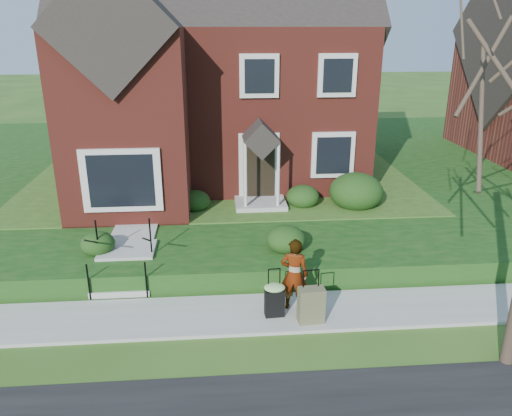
{
  "coord_description": "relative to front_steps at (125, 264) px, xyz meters",
  "views": [
    {
      "loc": [
        -0.14,
        -9.52,
        6.04
      ],
      "look_at": [
        0.78,
        2.0,
        1.8
      ],
      "focal_mm": 35.0,
      "sensor_mm": 36.0,
      "label": 1
    }
  ],
  "objects": [
    {
      "name": "terrace",
      "position": [
        6.5,
        9.06,
        -0.17
      ],
      "size": [
        44.0,
        20.0,
        0.6
      ],
      "primitive_type": "cube",
      "color": "#103C10",
      "rests_on": "ground"
    },
    {
      "name": "suitcase_black",
      "position": [
        3.51,
        -2.01,
        0.03
      ],
      "size": [
        0.48,
        0.4,
        1.11
      ],
      "rotation": [
        0.0,
        0.0,
        0.06
      ],
      "color": "black",
      "rests_on": "sidewalk"
    },
    {
      "name": "main_house",
      "position": [
        2.29,
        7.76,
        4.79
      ],
      "size": [
        10.4,
        10.2,
        9.4
      ],
      "color": "maroon",
      "rests_on": "terrace"
    },
    {
      "name": "foundation_shrubs",
      "position": [
        3.25,
        2.98,
        0.63
      ],
      "size": [
        9.92,
        4.5,
        1.2
      ],
      "color": "#163710",
      "rests_on": "terrace"
    },
    {
      "name": "woman",
      "position": [
        3.97,
        -1.74,
        0.44
      ],
      "size": [
        0.7,
        0.56,
        1.68
      ],
      "primitive_type": "imported",
      "rotation": [
        0.0,
        0.0,
        2.84
      ],
      "color": "#999999",
      "rests_on": "sidewalk"
    },
    {
      "name": "suitcase_olive",
      "position": [
        4.26,
        -2.3,
        0.0
      ],
      "size": [
        0.57,
        0.35,
        1.19
      ],
      "rotation": [
        0.0,
        0.0,
        0.08
      ],
      "color": "brown",
      "rests_on": "sidewalk"
    },
    {
      "name": "sidewalk",
      "position": [
        2.5,
        -1.84,
        -0.43
      ],
      "size": [
        60.0,
        1.6,
        0.08
      ],
      "primitive_type": "cube",
      "color": "#9E9B93",
      "rests_on": "ground"
    },
    {
      "name": "front_steps",
      "position": [
        0.0,
        0.0,
        0.0
      ],
      "size": [
        1.4,
        2.02,
        1.5
      ],
      "color": "#9E9B93",
      "rests_on": "ground"
    },
    {
      "name": "ground",
      "position": [
        2.5,
        -1.84,
        -0.47
      ],
      "size": [
        120.0,
        120.0,
        0.0
      ],
      "primitive_type": "plane",
      "color": "#2D5119",
      "rests_on": "ground"
    },
    {
      "name": "walkway",
      "position": [
        0.0,
        3.16,
        0.16
      ],
      "size": [
        1.2,
        6.0,
        0.06
      ],
      "primitive_type": "cube",
      "color": "#9E9B93",
      "rests_on": "terrace"
    }
  ]
}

